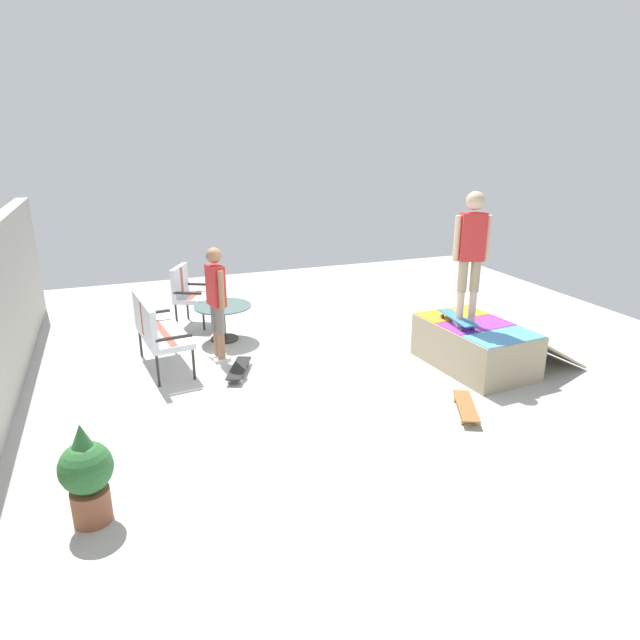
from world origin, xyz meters
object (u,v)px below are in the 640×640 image
object	(u,v)px
skate_ramp	(477,345)
person_watching	(216,296)
patio_chair_near_house	(187,290)
patio_bench	(155,327)
skateboard_spare	(466,406)
patio_table	(223,316)
potted_plant	(87,473)
skateboard_on_ramp	(457,318)
skateboard_by_bench	(239,368)
person_skater	(471,248)

from	to	relation	value
skate_ramp	person_watching	xyz separation A→B (m)	(1.52, 3.34, 0.64)
skate_ramp	patio_chair_near_house	bearing A→B (deg)	46.82
patio_bench	skateboard_spare	bearing A→B (deg)	-128.74
patio_table	potted_plant	size ratio (longest dim) A/B	0.98
skateboard_spare	skateboard_on_ramp	size ratio (longest dim) A/B	0.99
patio_chair_near_house	person_watching	world-z (taller)	person_watching
person_watching	skateboard_on_ramp	size ratio (longest dim) A/B	2.03
patio_bench	patio_chair_near_house	distance (m)	1.94
patio_table	skateboard_by_bench	bearing A→B (deg)	176.56
person_watching	skateboard_on_ramp	world-z (taller)	person_watching
person_watching	skateboard_on_ramp	xyz separation A→B (m)	(-1.43, -3.04, -0.24)
patio_chair_near_house	person_skater	distance (m)	4.78
patio_chair_near_house	person_skater	bearing A→B (deg)	-134.70
patio_chair_near_house	skateboard_by_bench	world-z (taller)	patio_chair_near_house
skate_ramp	person_watching	world-z (taller)	person_watching
patio_table	skateboard_spare	size ratio (longest dim) A/B	1.11
person_skater	skateboard_by_bench	distance (m)	3.51
skateboard_by_bench	skateboard_spare	world-z (taller)	same
skate_ramp	skateboard_on_ramp	world-z (taller)	skateboard_on_ramp
skateboard_by_bench	person_watching	bearing A→B (deg)	13.15
skate_ramp	potted_plant	xyz separation A→B (m)	(-1.64, 5.03, 0.15)
patio_table	patio_bench	bearing A→B (deg)	127.20
person_watching	skateboard_by_bench	size ratio (longest dim) A/B	2.04
patio_chair_near_house	person_skater	size ratio (longest dim) A/B	0.57
skate_ramp	skateboard_spare	size ratio (longest dim) A/B	2.46
skate_ramp	skateboard_spare	distance (m)	1.49
patio_chair_near_house	potted_plant	world-z (taller)	patio_chair_near_house
patio_table	person_watching	distance (m)	1.01
skateboard_on_ramp	skateboard_spare	bearing A→B (deg)	152.20
skateboard_by_bench	potted_plant	distance (m)	3.16
patio_bench	person_watching	bearing A→B (deg)	-88.25
patio_table	skateboard_by_bench	xyz separation A→B (m)	(-1.42, 0.09, -0.32)
person_watching	patio_chair_near_house	bearing A→B (deg)	5.89
skate_ramp	patio_table	world-z (taller)	skate_ramp
patio_chair_near_house	skateboard_by_bench	size ratio (longest dim) A/B	1.26
patio_chair_near_house	potted_plant	size ratio (longest dim) A/B	1.11
patio_table	skateboard_spare	bearing A→B (deg)	-147.85
skate_ramp	person_skater	xyz separation A→B (m)	(0.03, 0.21, 1.39)
skateboard_spare	potted_plant	xyz separation A→B (m)	(-0.51, 4.09, 0.38)
skateboard_by_bench	skateboard_on_ramp	size ratio (longest dim) A/B	0.99
skate_ramp	patio_bench	world-z (taller)	patio_bench
patio_bench	skate_ramp	bearing A→B (deg)	-109.56
skateboard_on_ramp	potted_plant	xyz separation A→B (m)	(-1.74, 4.74, -0.26)
person_skater	skateboard_on_ramp	bearing A→B (deg)	51.20
skateboard_spare	potted_plant	size ratio (longest dim) A/B	0.88
patio_table	skateboard_by_bench	world-z (taller)	patio_table
skateboard_spare	skateboard_on_ramp	distance (m)	1.52
person_watching	potted_plant	world-z (taller)	person_watching
patio_chair_near_house	skateboard_on_ramp	bearing A→B (deg)	-134.84
patio_bench	person_watching	world-z (taller)	person_watching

